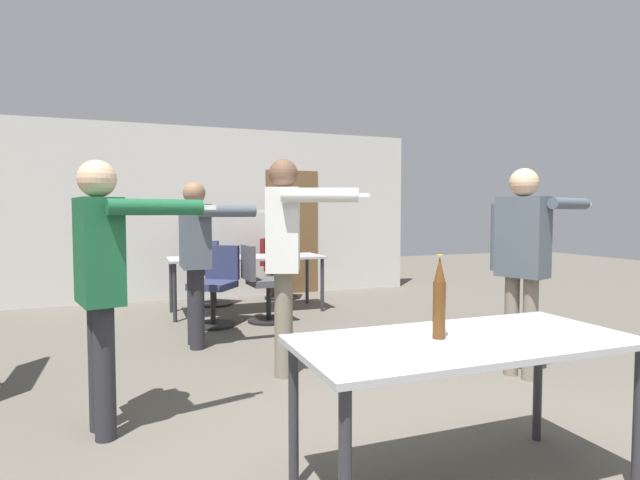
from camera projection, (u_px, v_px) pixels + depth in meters
name	position (u px, v px, depth m)	size (l,w,h in m)	color
back_wall	(227.00, 214.00, 7.98)	(6.33, 0.12, 2.69)	beige
conference_table_near	(465.00, 354.00, 2.37)	(1.64, 0.75, 0.76)	#A8A8AD
conference_table_far	(247.00, 261.00, 6.76)	(2.07, 0.76, 0.76)	#A8A8AD
person_near_casual	(523.00, 250.00, 4.06)	(0.86, 0.54, 1.71)	slate
person_right_polo	(102.00, 269.00, 3.00)	(0.84, 0.57, 1.67)	#28282D
person_center_tall	(285.00, 245.00, 4.15)	(0.75, 0.85, 1.80)	slate
person_left_plaid	(196.00, 249.00, 4.99)	(0.77, 0.71, 1.66)	#28282D
office_chair_far_left	(211.00, 274.00, 7.22)	(0.68, 0.69, 0.96)	black
office_chair_side_rolled	(263.00, 286.00, 6.13)	(0.56, 0.52, 0.96)	black
office_chair_far_right	(276.00, 270.00, 7.83)	(0.66, 0.63, 0.95)	black
office_chair_near_pushed	(216.00, 288.00, 5.98)	(0.67, 0.68, 0.95)	black
beer_bottle	(439.00, 299.00, 2.36)	(0.06, 0.06, 0.40)	#563314
drink_cup	(234.00, 252.00, 6.84)	(0.08, 0.08, 0.11)	silver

